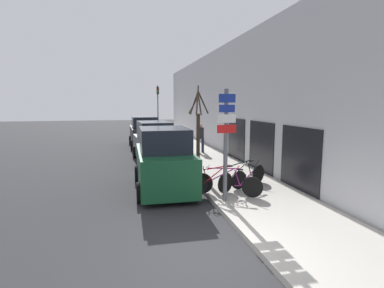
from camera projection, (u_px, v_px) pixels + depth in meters
ground_plane at (154, 159)px, 16.78m from camera, size 80.00×80.00×0.00m
sidewalk_curb at (189, 149)px, 20.05m from camera, size 3.20×32.00×0.15m
building_facade at (215, 101)px, 19.93m from camera, size 0.23×32.00×6.50m
signpost at (226, 141)px, 8.95m from camera, size 0.59×0.15×3.38m
bicycle_0 at (227, 183)px, 9.67m from camera, size 2.00×1.17×0.92m
bicycle_1 at (220, 181)px, 9.98m from camera, size 2.17×0.67×0.90m
bicycle_2 at (243, 177)px, 10.49m from camera, size 2.24×1.30×0.96m
parked_car_0 at (164, 162)px, 10.70m from camera, size 2.09×4.14×2.26m
parked_car_1 at (154, 144)px, 15.92m from camera, size 2.17×4.72×2.15m
parked_car_2 at (145, 133)px, 21.38m from camera, size 2.15×4.63×2.17m
pedestrian_near at (201, 136)px, 17.95m from camera, size 0.45×0.39×1.75m
street_tree at (198, 133)px, 12.38m from camera, size 1.02×1.80×3.68m
traffic_light at (158, 104)px, 26.45m from camera, size 0.20×0.30×4.50m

